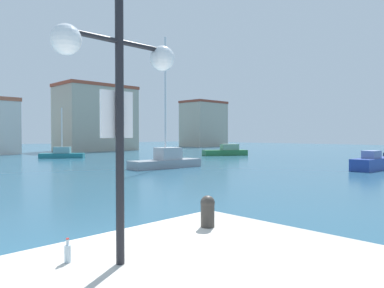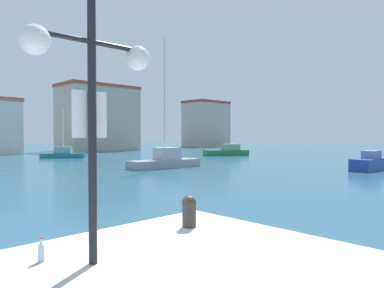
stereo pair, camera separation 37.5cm
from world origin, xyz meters
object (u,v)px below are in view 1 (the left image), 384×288
Objects in this scene: bottle at (68,253)px; motorboat_blue_mid_harbor at (373,163)px; motorboat_green_near_pier at (226,151)px; sailboat_teal_outer_mooring at (62,154)px; sailboat_grey_distant_east at (166,160)px; lamppost at (119,67)px; mooring_bollard at (208,210)px.

bottle is 0.06× the size of motorboat_blue_mid_harbor.
bottle is 26.38m from motorboat_blue_mid_harbor.
sailboat_teal_outer_mooring is at bearing 150.00° from motorboat_green_near_pier.
motorboat_green_near_pier is (6.28, 19.19, 0.02)m from motorboat_blue_mid_harbor.
motorboat_green_near_pier is (16.12, 7.43, -0.09)m from sailboat_grey_distant_east.
lamppost reaches higher than motorboat_green_near_pier.
lamppost is 0.69× the size of sailboat_teal_outer_mooring.
motorboat_blue_mid_harbor is (23.46, 5.14, -0.78)m from mooring_bollard.
sailboat_grey_distant_east reaches higher than motorboat_blue_mid_harbor.
sailboat_grey_distant_east is (13.62, 16.90, -0.67)m from mooring_bollard.
sailboat_teal_outer_mooring is 30.53m from motorboat_blue_mid_harbor.
sailboat_grey_distant_east reaches higher than motorboat_green_near_pier.
mooring_bollard is at bearing -1.45° from bottle.
mooring_bollard is 24.03m from motorboat_blue_mid_harbor.
sailboat_grey_distant_east is at bearing -88.55° from sailboat_teal_outer_mooring.
motorboat_blue_mid_harbor is at bearing 12.36° from mooring_bollard.
lamppost is 40.35m from motorboat_green_near_pier.
bottle is 0.05× the size of sailboat_teal_outer_mooring.
motorboat_blue_mid_harbor is at bearing -70.35° from sailboat_teal_outer_mooring.
sailboat_grey_distant_east is 15.34m from motorboat_blue_mid_harbor.
sailboat_teal_outer_mooring is 19.11m from motorboat_green_near_pier.
bottle is 2.42m from mooring_bollard.
sailboat_teal_outer_mooring is at bearing 109.65° from motorboat_blue_mid_harbor.
lamppost reaches higher than mooring_bollard.
sailboat_grey_distant_east reaches higher than mooring_bollard.
bottle is 23.26m from sailboat_grey_distant_east.
sailboat_grey_distant_east reaches higher than sailboat_teal_outer_mooring.
lamppost is 2.89m from mooring_bollard.
motorboat_green_near_pier is (16.55, -9.55, 0.06)m from sailboat_teal_outer_mooring.
sailboat_grey_distant_east is 16.99m from sailboat_teal_outer_mooring.
motorboat_green_near_pier reaches higher than motorboat_blue_mid_harbor.
mooring_bollard is (2.42, -0.06, 0.17)m from bottle.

